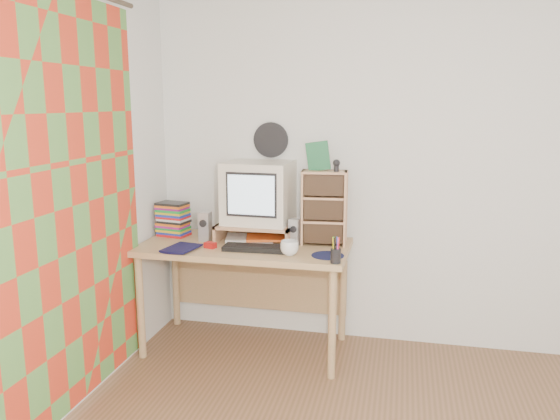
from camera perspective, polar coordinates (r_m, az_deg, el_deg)
The scene contains 20 objects.
back_wall at distance 3.82m, azimuth 12.83°, elevation 4.27°, with size 3.50×3.50×0.00m, color white.
left_wall at distance 2.73m, azimuth -27.25°, elevation 0.61°, with size 3.50×3.50×0.00m, color white.
curtain at distance 3.10m, azimuth -20.87°, elevation 0.37°, with size 2.20×2.20×0.00m, color red.
wall_disc at distance 3.90m, azimuth -0.96°, elevation 7.33°, with size 0.25×0.25×0.02m, color black.
desk at distance 3.79m, azimuth -3.43°, elevation -5.32°, with size 1.40×0.70×0.75m.
monitor_riser at distance 3.76m, azimuth -2.58°, elevation -1.87°, with size 0.52×0.30×0.12m.
crt_monitor at distance 3.76m, azimuth -2.30°, elevation 1.82°, with size 0.44×0.44×0.42m, color silver.
speaker_left at distance 3.80m, azimuth -7.83°, elevation -1.71°, with size 0.08×0.08×0.20m, color #ABAAAF.
speaker_right at distance 3.66m, azimuth 1.51°, elevation -2.31°, with size 0.07×0.07×0.18m, color #ABAAAF.
keyboard at distance 3.54m, azimuth -2.45°, elevation -4.01°, with size 0.43×0.14×0.03m, color black.
dvd_stack at distance 3.97m, azimuth -11.14°, elevation -0.58°, with size 0.20×0.15×0.29m, color brown, non-canonical shape.
cd_rack at distance 3.66m, azimuth 4.61°, elevation 0.23°, with size 0.30×0.16×0.50m, color tan.
mug at distance 3.42m, azimuth 0.99°, elevation -3.99°, with size 0.12×0.12×0.09m, color white.
diary at distance 3.65m, azimuth -11.46°, elevation -3.63°, with size 0.22×0.17×0.04m, color #100F37.
mousepad at distance 3.43m, azimuth 5.01°, elevation -4.75°, with size 0.20×0.20×0.00m, color black.
pen_cup at distance 3.27m, azimuth 5.85°, elevation -4.49°, with size 0.06×0.06×0.12m, color black, non-canonical shape.
papers at distance 3.78m, azimuth -2.47°, elevation -2.93°, with size 0.32×0.24×0.04m, color silver, non-canonical shape.
red_box at distance 3.62m, azimuth -7.30°, elevation -3.67°, with size 0.07×0.05×0.04m, color #B21513.
game_box at distance 3.64m, azimuth 4.01°, elevation 5.64°, with size 0.15×0.03×0.19m, color #1B6035.
webcam at distance 3.58m, azimuth 5.92°, elevation 4.65°, with size 0.05×0.05×0.08m, color black, non-canonical shape.
Camera 1 is at (-0.00, -2.05, 1.69)m, focal length 35.00 mm.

